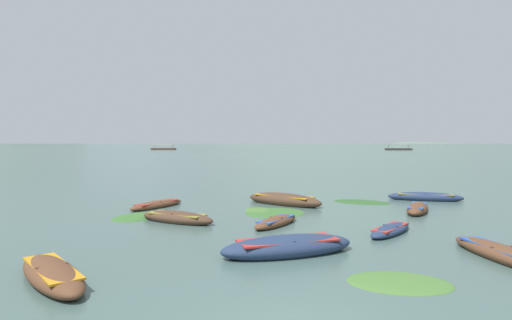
{
  "coord_description": "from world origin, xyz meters",
  "views": [
    {
      "loc": [
        -0.35,
        -6.99,
        3.33
      ],
      "look_at": [
        -2.81,
        49.34,
        0.88
      ],
      "focal_mm": 28.95,
      "sensor_mm": 36.0,
      "label": 1
    }
  ],
  "objects_px": {
    "rowboat_1": "(284,200)",
    "ferry_1": "(164,149)",
    "rowboat_0": "(52,274)",
    "rowboat_8": "(157,205)",
    "rowboat_10": "(425,197)",
    "rowboat_3": "(417,209)",
    "rowboat_4": "(276,222)",
    "rowboat_11": "(391,230)",
    "ferry_0": "(398,149)",
    "rowboat_2": "(177,218)",
    "rowboat_5": "(501,254)",
    "rowboat_7": "(288,247)"
  },
  "relations": [
    {
      "from": "rowboat_1",
      "to": "rowboat_7",
      "type": "relative_size",
      "value": 1.02
    },
    {
      "from": "rowboat_8",
      "to": "ferry_1",
      "type": "bearing_deg",
      "value": 105.03
    },
    {
      "from": "rowboat_4",
      "to": "rowboat_11",
      "type": "bearing_deg",
      "value": -17.64
    },
    {
      "from": "rowboat_5",
      "to": "rowboat_8",
      "type": "relative_size",
      "value": 1.13
    },
    {
      "from": "rowboat_0",
      "to": "rowboat_8",
      "type": "relative_size",
      "value": 0.98
    },
    {
      "from": "rowboat_0",
      "to": "rowboat_2",
      "type": "bearing_deg",
      "value": 80.38
    },
    {
      "from": "rowboat_8",
      "to": "ferry_1",
      "type": "relative_size",
      "value": 0.34
    },
    {
      "from": "rowboat_10",
      "to": "rowboat_11",
      "type": "distance_m",
      "value": 9.82
    },
    {
      "from": "rowboat_3",
      "to": "ferry_1",
      "type": "xyz_separation_m",
      "value": [
        -54.85,
        157.59,
        0.28
      ]
    },
    {
      "from": "rowboat_3",
      "to": "rowboat_11",
      "type": "bearing_deg",
      "value": -118.76
    },
    {
      "from": "rowboat_1",
      "to": "ferry_1",
      "type": "height_order",
      "value": "ferry_1"
    },
    {
      "from": "rowboat_0",
      "to": "rowboat_11",
      "type": "xyz_separation_m",
      "value": [
        9.54,
        5.62,
        -0.05
      ]
    },
    {
      "from": "rowboat_1",
      "to": "rowboat_10",
      "type": "distance_m",
      "value": 8.34
    },
    {
      "from": "rowboat_11",
      "to": "rowboat_7",
      "type": "bearing_deg",
      "value": -142.61
    },
    {
      "from": "rowboat_0",
      "to": "rowboat_8",
      "type": "height_order",
      "value": "rowboat_0"
    },
    {
      "from": "rowboat_11",
      "to": "rowboat_0",
      "type": "bearing_deg",
      "value": -149.48
    },
    {
      "from": "rowboat_11",
      "to": "ferry_1",
      "type": "relative_size",
      "value": 0.27
    },
    {
      "from": "rowboat_2",
      "to": "rowboat_3",
      "type": "bearing_deg",
      "value": 14.91
    },
    {
      "from": "rowboat_1",
      "to": "ferry_1",
      "type": "distance_m",
      "value": 162.81
    },
    {
      "from": "rowboat_5",
      "to": "ferry_0",
      "type": "xyz_separation_m",
      "value": [
        45.86,
        164.1,
        0.29
      ]
    },
    {
      "from": "rowboat_5",
      "to": "ferry_0",
      "type": "relative_size",
      "value": 0.36
    },
    {
      "from": "rowboat_10",
      "to": "rowboat_2",
      "type": "bearing_deg",
      "value": -151.15
    },
    {
      "from": "rowboat_2",
      "to": "rowboat_1",
      "type": "bearing_deg",
      "value": 48.04
    },
    {
      "from": "rowboat_4",
      "to": "rowboat_10",
      "type": "height_order",
      "value": "rowboat_10"
    },
    {
      "from": "rowboat_7",
      "to": "rowboat_10",
      "type": "distance_m",
      "value": 14.31
    },
    {
      "from": "rowboat_10",
      "to": "ferry_0",
      "type": "relative_size",
      "value": 0.38
    },
    {
      "from": "rowboat_7",
      "to": "ferry_0",
      "type": "height_order",
      "value": "ferry_0"
    },
    {
      "from": "rowboat_5",
      "to": "ferry_0",
      "type": "distance_m",
      "value": 170.39
    },
    {
      "from": "rowboat_5",
      "to": "ferry_1",
      "type": "relative_size",
      "value": 0.38
    },
    {
      "from": "rowboat_2",
      "to": "rowboat_4",
      "type": "bearing_deg",
      "value": -6.37
    },
    {
      "from": "rowboat_7",
      "to": "rowboat_10",
      "type": "xyz_separation_m",
      "value": [
        8.24,
        11.71,
        -0.03
      ]
    },
    {
      "from": "ferry_0",
      "to": "rowboat_0",
      "type": "bearing_deg",
      "value": -109.09
    },
    {
      "from": "rowboat_0",
      "to": "rowboat_10",
      "type": "bearing_deg",
      "value": 45.92
    },
    {
      "from": "rowboat_1",
      "to": "rowboat_3",
      "type": "xyz_separation_m",
      "value": [
        6.28,
        -2.19,
        -0.06
      ]
    },
    {
      "from": "rowboat_1",
      "to": "ferry_0",
      "type": "distance_m",
      "value": 162.5
    },
    {
      "from": "rowboat_3",
      "to": "ferry_1",
      "type": "relative_size",
      "value": 0.31
    },
    {
      "from": "rowboat_1",
      "to": "rowboat_2",
      "type": "relative_size",
      "value": 1.23
    },
    {
      "from": "rowboat_8",
      "to": "rowboat_3",
      "type": "bearing_deg",
      "value": -4.01
    },
    {
      "from": "rowboat_5",
      "to": "rowboat_11",
      "type": "bearing_deg",
      "value": 124.66
    },
    {
      "from": "rowboat_5",
      "to": "rowboat_7",
      "type": "relative_size",
      "value": 0.91
    },
    {
      "from": "rowboat_8",
      "to": "rowboat_10",
      "type": "height_order",
      "value": "rowboat_10"
    },
    {
      "from": "rowboat_1",
      "to": "rowboat_11",
      "type": "bearing_deg",
      "value": -61.57
    },
    {
      "from": "rowboat_1",
      "to": "rowboat_7",
      "type": "height_order",
      "value": "rowboat_1"
    },
    {
      "from": "rowboat_7",
      "to": "rowboat_8",
      "type": "bearing_deg",
      "value": 126.92
    },
    {
      "from": "rowboat_2",
      "to": "rowboat_8",
      "type": "bearing_deg",
      "value": 117.09
    },
    {
      "from": "rowboat_1",
      "to": "rowboat_7",
      "type": "bearing_deg",
      "value": -90.69
    },
    {
      "from": "rowboat_3",
      "to": "rowboat_4",
      "type": "height_order",
      "value": "rowboat_3"
    },
    {
      "from": "ferry_0",
      "to": "rowboat_3",
      "type": "bearing_deg",
      "value": -106.24
    },
    {
      "from": "rowboat_2",
      "to": "ferry_1",
      "type": "height_order",
      "value": "ferry_1"
    },
    {
      "from": "rowboat_2",
      "to": "rowboat_11",
      "type": "xyz_separation_m",
      "value": [
        8.29,
        -1.79,
        -0.06
      ]
    }
  ]
}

